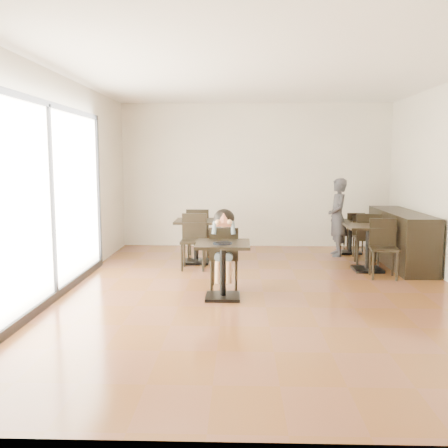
{
  "coord_description": "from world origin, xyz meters",
  "views": [
    {
      "loc": [
        -0.36,
        -7.26,
        1.96
      ],
      "look_at": [
        -0.59,
        0.14,
        1.0
      ],
      "focal_mm": 40.0,
      "sensor_mm": 36.0,
      "label": 1
    }
  ],
  "objects_px": {
    "cafe_table_left": "(196,242)",
    "chair_left_a": "(198,233)",
    "cafe_table_mid": "(368,248)",
    "chair_back_b": "(364,238)",
    "chair_back_a": "(354,231)",
    "chair_mid_b": "(384,249)",
    "cafe_table_back": "(350,237)",
    "child": "(224,249)",
    "child_table": "(223,271)",
    "chair_mid_a": "(367,239)",
    "child_chair": "(224,257)",
    "adult_patron": "(338,217)",
    "chair_left_b": "(193,242)"
  },
  "relations": [
    {
      "from": "cafe_table_left",
      "to": "chair_left_a",
      "type": "height_order",
      "value": "chair_left_a"
    },
    {
      "from": "cafe_table_mid",
      "to": "chair_back_b",
      "type": "height_order",
      "value": "chair_back_b"
    },
    {
      "from": "chair_left_a",
      "to": "chair_back_a",
      "type": "bearing_deg",
      "value": -164.93
    },
    {
      "from": "chair_mid_b",
      "to": "cafe_table_back",
      "type": "bearing_deg",
      "value": 98.85
    },
    {
      "from": "cafe_table_mid",
      "to": "chair_back_b",
      "type": "xyz_separation_m",
      "value": [
        0.2,
        1.12,
        0.01
      ]
    },
    {
      "from": "child",
      "to": "chair_back_a",
      "type": "relative_size",
      "value": 1.45
    },
    {
      "from": "chair_mid_b",
      "to": "child_table",
      "type": "bearing_deg",
      "value": -146.43
    },
    {
      "from": "chair_mid_a",
      "to": "chair_left_a",
      "type": "distance_m",
      "value": 3.27
    },
    {
      "from": "child_table",
      "to": "chair_left_a",
      "type": "height_order",
      "value": "chair_left_a"
    },
    {
      "from": "child_table",
      "to": "chair_mid_b",
      "type": "relative_size",
      "value": 0.82
    },
    {
      "from": "child_table",
      "to": "child_chair",
      "type": "xyz_separation_m",
      "value": [
        0.0,
        0.55,
        0.08
      ]
    },
    {
      "from": "adult_patron",
      "to": "chair_left_a",
      "type": "bearing_deg",
      "value": -86.08
    },
    {
      "from": "cafe_table_mid",
      "to": "chair_left_b",
      "type": "relative_size",
      "value": 0.82
    },
    {
      "from": "chair_mid_a",
      "to": "chair_left_b",
      "type": "bearing_deg",
      "value": 16.45
    },
    {
      "from": "child_table",
      "to": "adult_patron",
      "type": "height_order",
      "value": "adult_patron"
    },
    {
      "from": "chair_left_b",
      "to": "chair_back_b",
      "type": "height_order",
      "value": "chair_left_b"
    },
    {
      "from": "adult_patron",
      "to": "chair_back_b",
      "type": "bearing_deg",
      "value": 61.43
    },
    {
      "from": "child_table",
      "to": "chair_left_a",
      "type": "xyz_separation_m",
      "value": [
        -0.59,
        2.98,
        0.09
      ]
    },
    {
      "from": "child",
      "to": "chair_left_a",
      "type": "height_order",
      "value": "child"
    },
    {
      "from": "cafe_table_mid",
      "to": "chair_left_b",
      "type": "distance_m",
      "value": 3.1
    },
    {
      "from": "cafe_table_back",
      "to": "chair_mid_a",
      "type": "bearing_deg",
      "value": -86.79
    },
    {
      "from": "chair_left_b",
      "to": "adult_patron",
      "type": "bearing_deg",
      "value": 25.59
    },
    {
      "from": "cafe_table_back",
      "to": "chair_left_a",
      "type": "xyz_separation_m",
      "value": [
        -3.15,
        -0.54,
        0.15
      ]
    },
    {
      "from": "cafe_table_mid",
      "to": "chair_left_a",
      "type": "xyz_separation_m",
      "value": [
        -3.1,
        1.13,
        0.09
      ]
    },
    {
      "from": "child_chair",
      "to": "chair_mid_a",
      "type": "height_order",
      "value": "chair_mid_a"
    },
    {
      "from": "chair_left_a",
      "to": "chair_back_a",
      "type": "xyz_separation_m",
      "value": [
        3.29,
        0.88,
        -0.08
      ]
    },
    {
      "from": "child_table",
      "to": "cafe_table_back",
      "type": "height_order",
      "value": "child_table"
    },
    {
      "from": "cafe_table_back",
      "to": "chair_back_b",
      "type": "distance_m",
      "value": 0.57
    },
    {
      "from": "adult_patron",
      "to": "chair_back_a",
      "type": "relative_size",
      "value": 1.9
    },
    {
      "from": "chair_left_b",
      "to": "cafe_table_left",
      "type": "bearing_deg",
      "value": 90.14
    },
    {
      "from": "child_chair",
      "to": "chair_left_b",
      "type": "height_order",
      "value": "chair_left_b"
    },
    {
      "from": "chair_mid_b",
      "to": "chair_back_a",
      "type": "distance_m",
      "value": 2.56
    },
    {
      "from": "chair_left_a",
      "to": "child_table",
      "type": "bearing_deg",
      "value": 101.38
    },
    {
      "from": "child_chair",
      "to": "cafe_table_left",
      "type": "bearing_deg",
      "value": -72.5
    },
    {
      "from": "child",
      "to": "cafe_table_left",
      "type": "distance_m",
      "value": 1.98
    },
    {
      "from": "child_table",
      "to": "child_chair",
      "type": "bearing_deg",
      "value": 90.0
    },
    {
      "from": "child_table",
      "to": "cafe_table_back",
      "type": "xyz_separation_m",
      "value": [
        2.56,
        3.52,
        -0.05
      ]
    },
    {
      "from": "child_table",
      "to": "chair_back_a",
      "type": "xyz_separation_m",
      "value": [
        2.7,
        3.86,
        0.02
      ]
    },
    {
      "from": "child_table",
      "to": "chair_left_b",
      "type": "bearing_deg",
      "value": 107.5
    },
    {
      "from": "adult_patron",
      "to": "cafe_table_back",
      "type": "relative_size",
      "value": 2.29
    },
    {
      "from": "cafe_table_back",
      "to": "chair_mid_b",
      "type": "bearing_deg",
      "value": -88.38
    },
    {
      "from": "cafe_table_back",
      "to": "chair_left_b",
      "type": "distance_m",
      "value": 3.56
    },
    {
      "from": "child_table",
      "to": "cafe_table_left",
      "type": "distance_m",
      "value": 2.5
    },
    {
      "from": "child_chair",
      "to": "chair_back_b",
      "type": "bearing_deg",
      "value": -138.19
    },
    {
      "from": "chair_mid_b",
      "to": "chair_left_a",
      "type": "distance_m",
      "value": 3.63
    },
    {
      "from": "child_table",
      "to": "cafe_table_back",
      "type": "distance_m",
      "value": 4.35
    },
    {
      "from": "child_table",
      "to": "chair_back_b",
      "type": "xyz_separation_m",
      "value": [
        2.7,
        2.97,
        0.02
      ]
    },
    {
      "from": "child_chair",
      "to": "child",
      "type": "height_order",
      "value": "child"
    },
    {
      "from": "chair_left_a",
      "to": "adult_patron",
      "type": "bearing_deg",
      "value": -174.98
    },
    {
      "from": "cafe_table_mid",
      "to": "cafe_table_left",
      "type": "distance_m",
      "value": 3.15
    }
  ]
}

